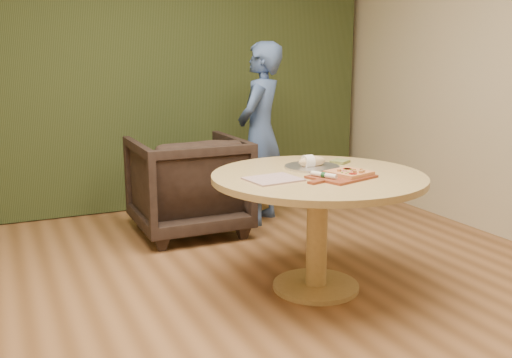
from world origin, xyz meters
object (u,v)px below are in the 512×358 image
at_px(serving_tray, 312,167).
at_px(pedestal_table, 318,196).
at_px(pizza_paddle, 340,177).
at_px(bread_roll, 311,162).
at_px(cutlery_roll, 324,175).
at_px(person_standing, 260,134).
at_px(armchair, 188,180).
at_px(flatbread_pizza, 349,173).

bearing_deg(serving_tray, pedestal_table, -108.42).
height_order(pizza_paddle, bread_roll, bread_roll).
bearing_deg(pizza_paddle, cutlery_roll, 163.92).
height_order(serving_tray, person_standing, person_standing).
relative_size(cutlery_roll, armchair, 0.21).
height_order(pedestal_table, pizza_paddle, pizza_paddle).
bearing_deg(person_standing, bread_roll, 34.39).
xyz_separation_m(flatbread_pizza, cutlery_roll, (-0.18, -0.00, 0.00)).
xyz_separation_m(pedestal_table, person_standing, (0.32, 1.52, 0.18)).
bearing_deg(pedestal_table, flatbread_pizza, -51.19).
relative_size(pedestal_table, serving_tray, 3.71).
bearing_deg(armchair, pedestal_table, 104.16).
relative_size(pizza_paddle, armchair, 0.53).
relative_size(pedestal_table, bread_roll, 6.84).
bearing_deg(pedestal_table, pizza_paddle, -70.04).
height_order(pizza_paddle, armchair, armchair).
relative_size(bread_roll, person_standing, 0.12).
distance_m(pizza_paddle, cutlery_roll, 0.12).
height_order(pizza_paddle, person_standing, person_standing).
bearing_deg(pizza_paddle, serving_tray, 72.95).
relative_size(pedestal_table, flatbread_pizza, 4.84).
distance_m(serving_tray, armchair, 1.40).
distance_m(pizza_paddle, person_standing, 1.69).
height_order(pedestal_table, armchair, armchair).
bearing_deg(armchair, pizza_paddle, 104.77).
bearing_deg(person_standing, serving_tray, 34.76).
xyz_separation_m(pedestal_table, bread_roll, (0.05, 0.18, 0.18)).
xyz_separation_m(serving_tray, bread_roll, (-0.01, -0.00, 0.04)).
height_order(armchair, person_standing, person_standing).
bearing_deg(bread_roll, flatbread_pizza, -77.91).
bearing_deg(pizza_paddle, pedestal_table, 93.48).
xyz_separation_m(pizza_paddle, serving_tray, (0.00, 0.34, -0.00)).
height_order(flatbread_pizza, bread_roll, bread_roll).
height_order(pizza_paddle, serving_tray, serving_tray).
xyz_separation_m(cutlery_roll, person_standing, (0.38, 1.67, 0.01)).
distance_m(cutlery_roll, serving_tray, 0.36).
bearing_deg(armchair, bread_roll, 108.07).
distance_m(cutlery_roll, bread_roll, 0.35).
bearing_deg(flatbread_pizza, pedestal_table, 128.81).
bearing_deg(bread_roll, pizza_paddle, -89.06).
height_order(pedestal_table, person_standing, person_standing).
xyz_separation_m(bread_roll, armchair, (-0.41, 1.30, -0.34)).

